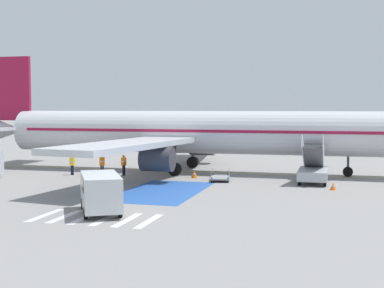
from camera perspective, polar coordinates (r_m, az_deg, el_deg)
The scene contains 19 objects.
ground_plane at distance 48.94m, azimuth -0.07°, elevation -2.97°, with size 600.00×600.00×0.00m, color gray.
apron_leadline_yellow at distance 48.67m, azimuth 1.12°, elevation -3.01°, with size 0.20×80.34×0.01m, color gold.
apron_stand_patch_blue at distance 37.60m, azimuth -3.16°, elevation -5.06°, with size 5.26×10.43×0.01m, color #2856A8.
apron_walkway_bar_0 at distance 30.44m, azimuth -15.40°, elevation -7.33°, with size 0.44×3.60×0.01m, color silver.
apron_walkway_bar_1 at distance 29.86m, azimuth -13.40°, elevation -7.51°, with size 0.44×3.60×0.01m, color silver.
apron_walkway_bar_2 at distance 29.32m, azimuth -11.32°, elevation -7.69°, with size 0.44×3.60×0.01m, color silver.
apron_walkway_bar_3 at distance 28.81m, azimuth -9.16°, elevation -7.87°, with size 0.44×3.60×0.01m, color silver.
apron_walkway_bar_4 at distance 28.35m, azimuth -6.92°, elevation -8.04°, with size 0.44×3.60×0.01m, color silver.
apron_walkway_bar_5 at distance 27.93m, azimuth -4.62°, elevation -8.21°, with size 0.44×3.60×0.01m, color silver.
airliner at distance 48.53m, azimuth 0.38°, elevation 1.26°, with size 46.35×35.43×10.89m.
boarding_stairs_forward at distance 42.77m, azimuth 12.79°, elevation -2.76°, with size 2.21×5.23×3.84m.
fuel_tanker at distance 72.05m, azimuth -0.24°, elevation 0.71°, with size 9.03×2.90×3.64m.
service_van_2 at distance 30.13m, azimuth -9.73°, elevation -4.87°, with size 3.96×4.96×2.17m.
baggage_cart at distance 42.93m, azimuth 3.02°, elevation -3.60°, with size 1.96×2.84×0.87m.
ground_crew_0 at distance 46.48m, azimuth -7.30°, elevation -2.07°, with size 0.40×0.49×1.81m.
ground_crew_1 at distance 46.51m, azimuth -9.57°, elevation -2.05°, with size 0.48×0.44×1.85m.
ground_crew_2 at distance 47.71m, azimuth -12.66°, elevation -2.06°, with size 0.47×0.32×1.71m.
traffic_cone_0 at distance 44.63m, azimuth 0.25°, elevation -3.24°, with size 0.55×0.55×0.61m.
traffic_cone_1 at distance 39.42m, azimuth 14.82°, elevation -4.40°, with size 0.46×0.46×0.51m.
Camera 1 is at (12.65, -46.91, 5.86)m, focal length 50.00 mm.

